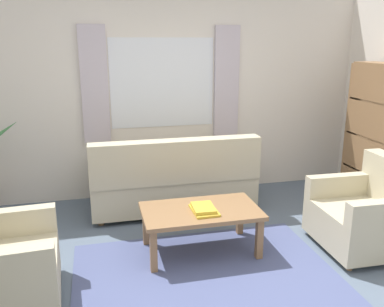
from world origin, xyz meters
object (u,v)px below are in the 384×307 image
at_px(couch, 173,181).
at_px(book_stack_on_table, 204,209).
at_px(coffee_table, 201,215).
at_px(bookshelf, 377,145).
at_px(armchair_right, 368,214).

distance_m(couch, book_stack_on_table, 1.12).
relative_size(coffee_table, book_stack_on_table, 3.36).
height_order(couch, book_stack_on_table, couch).
xyz_separation_m(coffee_table, book_stack_on_table, (0.01, -0.06, 0.08)).
bearing_deg(coffee_table, bookshelf, 13.89).
bearing_deg(coffee_table, couch, 93.50).
height_order(couch, bookshelf, bookshelf).
relative_size(armchair_right, bookshelf, 0.51).
bearing_deg(book_stack_on_table, armchair_right, -8.65).
distance_m(armchair_right, coffee_table, 1.62).
height_order(couch, armchair_right, couch).
bearing_deg(bookshelf, coffee_table, 103.89).
height_order(couch, coffee_table, couch).
distance_m(couch, coffee_table, 1.06).
relative_size(book_stack_on_table, bookshelf, 0.19).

